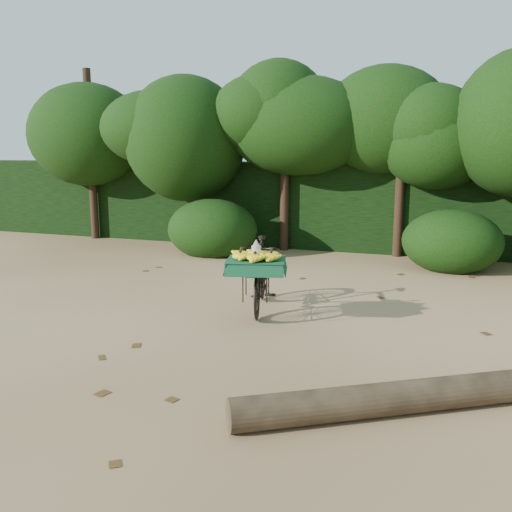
% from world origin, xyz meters
% --- Properties ---
extents(ground, '(80.00, 80.00, 0.00)m').
position_xyz_m(ground, '(0.00, 0.00, 0.00)').
color(ground, tan).
rests_on(ground, ground).
extents(vendor_bicycle, '(0.96, 1.74, 0.94)m').
position_xyz_m(vendor_bicycle, '(-0.79, 0.92, 0.48)').
color(vendor_bicycle, black).
rests_on(vendor_bicycle, ground).
extents(fallen_log, '(3.16, 2.16, 0.26)m').
position_xyz_m(fallen_log, '(1.55, -1.14, 0.13)').
color(fallen_log, brown).
rests_on(fallen_log, ground).
extents(hedge_backdrop, '(26.00, 1.80, 1.80)m').
position_xyz_m(hedge_backdrop, '(0.00, 6.30, 0.90)').
color(hedge_backdrop, black).
rests_on(hedge_backdrop, ground).
extents(tree_row, '(14.50, 2.00, 4.00)m').
position_xyz_m(tree_row, '(-0.65, 5.50, 2.00)').
color(tree_row, black).
rests_on(tree_row, ground).
extents(bush_clumps, '(8.80, 1.70, 0.90)m').
position_xyz_m(bush_clumps, '(0.50, 4.30, 0.45)').
color(bush_clumps, black).
rests_on(bush_clumps, ground).
extents(leaf_litter, '(7.00, 7.30, 0.01)m').
position_xyz_m(leaf_litter, '(0.00, 0.65, 0.01)').
color(leaf_litter, '#4F3115').
rests_on(leaf_litter, ground).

